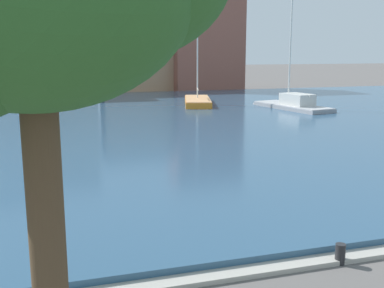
{
  "coord_description": "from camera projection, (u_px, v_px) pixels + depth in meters",
  "views": [
    {
      "loc": [
        -2.77,
        -1.56,
        4.99
      ],
      "look_at": [
        1.33,
        11.72,
        2.2
      ],
      "focal_mm": 43.95,
      "sensor_mm": 36.0,
      "label": 1
    }
  ],
  "objects": [
    {
      "name": "mooring_bollard",
      "position": [
        340.0,
        254.0,
        11.11
      ],
      "size": [
        0.24,
        0.24,
        0.5
      ],
      "primitive_type": "cylinder",
      "color": "#232326",
      "rests_on": "ground"
    },
    {
      "name": "sailboat_grey",
      "position": [
        289.0,
        105.0,
        38.63
      ],
      "size": [
        3.84,
        8.79,
        9.49
      ],
      "color": "#939399",
      "rests_on": "ground"
    },
    {
      "name": "sailboat_orange",
      "position": [
        197.0,
        102.0,
        41.93
      ],
      "size": [
        4.06,
        8.06,
        6.38
      ],
      "color": "orange",
      "rests_on": "ground"
    },
    {
      "name": "townhouse_end_terrace",
      "position": [
        137.0,
        54.0,
        57.08
      ],
      "size": [
        9.04,
        5.94,
        8.91
      ],
      "color": "tan",
      "rests_on": "ground"
    },
    {
      "name": "quay_edge_coping",
      "position": [
        191.0,
        280.0,
        10.23
      ],
      "size": [
        82.73,
        0.5,
        0.12
      ],
      "primitive_type": "cube",
      "color": "#ADA89E",
      "rests_on": "ground"
    },
    {
      "name": "harbor_water",
      "position": [
        93.0,
        125.0,
        30.86
      ],
      "size": [
        82.73,
        43.57,
        0.29
      ],
      "primitive_type": "cube",
      "color": "#2D5170",
      "rests_on": "ground"
    },
    {
      "name": "townhouse_tall_gabled",
      "position": [
        7.0,
        39.0,
        51.41
      ],
      "size": [
        6.66,
        6.86,
        12.32
      ],
      "color": "beige",
      "rests_on": "ground"
    },
    {
      "name": "townhouse_wide_warehouse",
      "position": [
        65.0,
        42.0,
        55.24
      ],
      "size": [
        6.55,
        6.34,
        11.83
      ],
      "color": "#C6B293",
      "rests_on": "ground"
    },
    {
      "name": "townhouse_narrow_midrow",
      "position": [
        205.0,
        41.0,
        57.08
      ],
      "size": [
        8.64,
        5.27,
        12.11
      ],
      "color": "#8E5142",
      "rests_on": "ground"
    }
  ]
}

